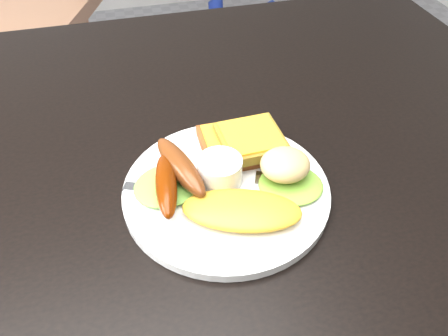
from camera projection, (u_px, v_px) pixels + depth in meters
The scene contains 13 objects.
dining_table at pixel (147, 161), 0.58m from camera, with size 1.20×0.80×0.04m, color black.
dining_chair at pixel (21, 14), 1.56m from camera, with size 0.45×0.45×0.05m, color #9E6C4B.
plate at pixel (226, 190), 0.51m from camera, with size 0.24×0.24×0.01m, color white.
lettuce_left at pixel (167, 185), 0.50m from camera, with size 0.08×0.07×0.01m, color #579237.
lettuce_right at pixel (291, 185), 0.50m from camera, with size 0.07×0.07×0.01m, color #5D9B2C.
omelette at pixel (242, 210), 0.46m from camera, with size 0.13×0.06×0.02m, color orange.
sausage_a at pixel (166, 185), 0.48m from camera, with size 0.02×0.10×0.02m, color #602C05.
sausage_b at pixel (180, 166), 0.50m from camera, with size 0.03×0.11×0.03m, color brown.
ramekin at pixel (220, 170), 0.50m from camera, with size 0.05×0.05×0.03m, color white.
toast_a at pixel (235, 145), 0.55m from camera, with size 0.08×0.08×0.01m, color brown.
toast_b at pixel (251, 140), 0.53m from camera, with size 0.08×0.08×0.01m, color olive.
potato_salad at pixel (285, 165), 0.49m from camera, with size 0.06×0.05×0.03m, color beige.
fork at pixel (190, 194), 0.49m from camera, with size 0.15×0.01×0.00m, color #ADAFB7.
Camera 1 is at (-0.01, -0.44, 1.12)m, focal length 35.00 mm.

